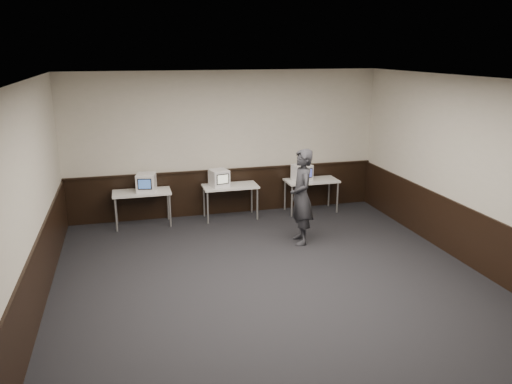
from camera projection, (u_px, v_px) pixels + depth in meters
floor at (279, 290)px, 7.79m from camera, size 8.00×8.00×0.00m
ceiling at (282, 81)px, 6.91m from camera, size 8.00×8.00×0.00m
back_wall at (226, 144)px, 11.07m from camera, size 7.00×0.00×7.00m
front_wall at (445, 338)px, 3.63m from camera, size 7.00×0.00×7.00m
left_wall at (24, 211)px, 6.49m from camera, size 0.00×8.00×8.00m
right_wall at (483, 177)px, 8.21m from camera, size 0.00×8.00×8.00m
wainscot_back at (227, 192)px, 11.35m from camera, size 6.98×0.04×1.00m
wainscot_left at (36, 287)px, 6.80m from camera, size 0.04×7.98×1.00m
wainscot_right at (474, 239)px, 8.51m from camera, size 0.04×7.98×1.00m
wainscot_rail at (227, 170)px, 11.19m from camera, size 6.98×0.06×0.04m
desk_left at (142, 195)px, 10.48m from camera, size 1.20×0.60×0.75m
desk_center at (230, 189)px, 10.95m from camera, size 1.20×0.60×0.75m
desk_right at (311, 183)px, 11.42m from camera, size 1.20×0.60×0.75m
emac_left at (146, 183)px, 10.42m from camera, size 0.46×0.47×0.38m
emac_center at (219, 178)px, 10.82m from camera, size 0.45×0.46×0.37m
emac_right at (302, 173)px, 11.30m from camera, size 0.47×0.48×0.37m
person at (302, 197)px, 9.48m from camera, size 0.51×0.71×1.84m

